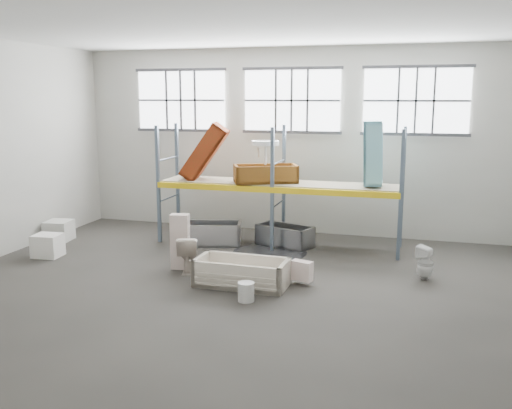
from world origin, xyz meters
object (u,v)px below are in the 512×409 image
at_px(bucket, 246,292).
at_px(toilet_beige, 188,253).
at_px(rust_tub_flat, 266,174).
at_px(carton_near, 48,245).
at_px(toilet_white, 425,263).
at_px(bathtub_beige, 242,272).
at_px(steel_tub_left, 210,233).
at_px(cistern_tall, 180,241).
at_px(steel_tub_right, 285,236).
at_px(blue_tub_upright, 373,153).

bearing_deg(bucket, toilet_beige, 141.18).
height_order(rust_tub_flat, carton_near, rust_tub_flat).
height_order(toilet_white, rust_tub_flat, rust_tub_flat).
xyz_separation_m(toilet_beige, toilet_white, (4.90, 0.83, -0.04)).
xyz_separation_m(toilet_white, bucket, (-3.16, -2.22, -0.18)).
height_order(bathtub_beige, bucket, bathtub_beige).
xyz_separation_m(steel_tub_left, bucket, (2.08, -3.65, -0.10)).
relative_size(cistern_tall, bucket, 3.41).
bearing_deg(steel_tub_left, rust_tub_flat, 14.96).
distance_m(toilet_white, steel_tub_right, 3.86).
distance_m(toilet_beige, bucket, 2.23).
height_order(bathtub_beige, carton_near, bathtub_beige).
relative_size(cistern_tall, carton_near, 1.96).
xyz_separation_m(steel_tub_right, carton_near, (-5.13, -2.53, 0.01)).
distance_m(steel_tub_right, bucket, 4.07).
bearing_deg(carton_near, toilet_beige, -2.19).
bearing_deg(carton_near, bucket, -15.97).
distance_m(rust_tub_flat, carton_near, 5.48).
xyz_separation_m(bathtub_beige, steel_tub_right, (0.12, 3.23, -0.01)).
distance_m(cistern_tall, rust_tub_flat, 3.03).
height_order(toilet_white, carton_near, toilet_white).
distance_m(blue_tub_upright, bucket, 5.03).
distance_m(blue_tub_upright, carton_near, 7.97).
height_order(toilet_beige, rust_tub_flat, rust_tub_flat).
distance_m(bathtub_beige, bucket, 0.90).
distance_m(cistern_tall, blue_tub_upright, 4.97).
bearing_deg(bathtub_beige, steel_tub_left, 122.74).
bearing_deg(toilet_white, blue_tub_upright, -122.29).
height_order(blue_tub_upright, bucket, blue_tub_upright).
xyz_separation_m(bathtub_beige, rust_tub_flat, (-0.38, 3.18, 1.55)).
xyz_separation_m(toilet_white, steel_tub_left, (-5.24, 1.43, -0.08)).
bearing_deg(steel_tub_right, carton_near, -153.78).
distance_m(toilet_white, rust_tub_flat, 4.52).
bearing_deg(blue_tub_upright, toilet_beige, -143.12).
bearing_deg(steel_tub_right, bathtub_beige, -92.06).
bearing_deg(rust_tub_flat, carton_near, -151.87).
bearing_deg(toilet_white, carton_near, -61.90).
bearing_deg(toilet_white, steel_tub_left, -81.75).
relative_size(bathtub_beige, cistern_tall, 1.51).
xyz_separation_m(bathtub_beige, bucket, (0.35, -0.82, -0.09)).
distance_m(steel_tub_right, carton_near, 5.71).
xyz_separation_m(cistern_tall, toilet_white, (5.14, 0.68, -0.25)).
bearing_deg(blue_tub_upright, toilet_white, -55.77).
bearing_deg(rust_tub_flat, blue_tub_upright, 2.12).
height_order(cistern_tall, rust_tub_flat, rust_tub_flat).
relative_size(toilet_white, carton_near, 1.16).
xyz_separation_m(bathtub_beige, toilet_white, (3.51, 1.40, 0.09)).
xyz_separation_m(bathtub_beige, carton_near, (-5.01, 0.71, -0.00)).
xyz_separation_m(bathtub_beige, blue_tub_upright, (2.23, 3.28, 2.13)).
distance_m(cistern_tall, steel_tub_right, 3.09).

